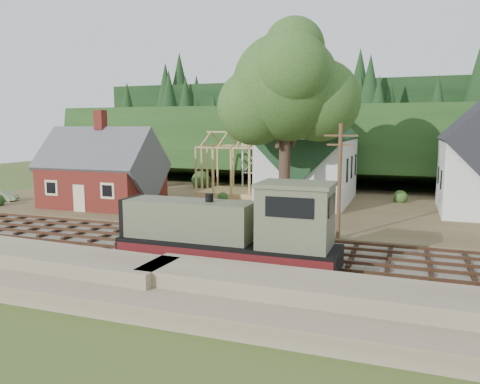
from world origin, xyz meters
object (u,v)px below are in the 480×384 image
(locomotive, at_px, (235,232))
(car_green, at_px, (1,196))
(car_blue, at_px, (209,205))
(patio_set, at_px, (101,184))

(locomotive, bearing_deg, car_green, 157.25)
(car_blue, xyz_separation_m, car_green, (-21.98, -1.99, -0.04))
(car_blue, bearing_deg, locomotive, -52.01)
(patio_set, bearing_deg, car_green, 178.98)
(car_blue, bearing_deg, patio_set, -157.67)
(patio_set, bearing_deg, locomotive, -35.02)
(locomotive, distance_m, car_blue, 16.55)
(car_blue, relative_size, patio_set, 1.28)
(locomotive, xyz_separation_m, car_blue, (-7.88, 14.50, -1.25))
(locomotive, height_order, car_blue, locomotive)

